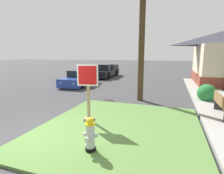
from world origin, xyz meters
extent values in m
plane|color=#3D3D3F|center=(0.00, 0.00, 0.00)|extent=(160.00, 160.00, 0.00)
cube|color=#567F3D|center=(2.26, 1.41, 0.04)|extent=(5.24, 5.81, 0.08)
cube|color=#9E9B93|center=(6.08, 6.03, 0.06)|extent=(2.20, 18.52, 0.12)
cylinder|color=black|center=(1.99, -0.32, 0.12)|extent=(0.28, 0.28, 0.08)
cylinder|color=#BCBCC1|center=(1.99, -0.32, 0.46)|extent=(0.22, 0.22, 0.61)
cylinder|color=yellow|center=(1.99, -0.32, 0.78)|extent=(0.25, 0.25, 0.03)
sphere|color=yellow|center=(1.99, -0.32, 0.86)|extent=(0.19, 0.19, 0.19)
cube|color=yellow|center=(1.99, -0.32, 0.93)|extent=(0.04, 0.04, 0.04)
cylinder|color=#BCBCC1|center=(1.84, -0.32, 0.50)|extent=(0.08, 0.09, 0.09)
cylinder|color=#BCBCC1|center=(2.14, -0.32, 0.50)|extent=(0.08, 0.09, 0.09)
cylinder|color=#BCBCC1|center=(1.99, -0.48, 0.45)|extent=(0.12, 0.09, 0.12)
cube|color=#A3845B|center=(1.01, 1.59, 1.09)|extent=(0.11, 0.11, 2.01)
cube|color=#A3845B|center=(1.01, 1.59, 0.12)|extent=(0.41, 0.34, 0.08)
cube|color=white|center=(1.02, 1.54, 1.77)|extent=(0.76, 0.15, 0.77)
cube|color=red|center=(1.02, 1.52, 1.77)|extent=(0.65, 0.13, 0.66)
cylinder|color=black|center=(0.63, 4.69, 0.01)|extent=(0.70, 0.70, 0.02)
cube|color=#233D93|center=(-3.33, 8.68, 0.41)|extent=(1.90, 4.08, 0.64)
cube|color=black|center=(-3.34, 8.88, 0.97)|extent=(1.58, 1.90, 0.56)
cylinder|color=black|center=(-2.46, 7.47, 0.31)|extent=(0.24, 0.63, 0.62)
cylinder|color=black|center=(-4.11, 7.41, 0.31)|extent=(0.24, 0.63, 0.62)
cylinder|color=black|center=(-2.55, 9.95, 0.31)|extent=(0.24, 0.63, 0.62)
cylinder|color=black|center=(-4.20, 9.89, 0.31)|extent=(0.24, 0.63, 0.62)
sphere|color=white|center=(-2.73, 6.74, 0.47)|extent=(0.14, 0.14, 0.14)
sphere|color=red|center=(-2.88, 10.67, 0.47)|extent=(0.12, 0.12, 0.12)
sphere|color=white|center=(-3.79, 6.70, 0.47)|extent=(0.14, 0.14, 0.14)
sphere|color=red|center=(-3.93, 10.63, 0.47)|extent=(0.12, 0.12, 0.12)
cube|color=black|center=(-3.41, 14.68, 0.50)|extent=(2.20, 5.60, 0.68)
cube|color=black|center=(-3.37, 13.91, 1.14)|extent=(1.77, 1.51, 0.68)
cube|color=black|center=(-2.54, 15.69, 1.06)|extent=(0.21, 2.32, 0.44)
cube|color=black|center=(-4.37, 15.60, 1.06)|extent=(0.21, 2.32, 0.44)
cube|color=black|center=(-3.54, 17.39, 1.06)|extent=(1.75, 0.18, 0.44)
cylinder|color=black|center=(-2.43, 13.07, 0.38)|extent=(0.30, 0.77, 0.76)
cylinder|color=black|center=(-4.24, 12.99, 0.38)|extent=(0.30, 0.77, 0.76)
cylinder|color=black|center=(-2.58, 16.38, 0.38)|extent=(0.30, 0.77, 0.76)
cylinder|color=black|center=(-4.40, 16.29, 0.38)|extent=(0.30, 0.77, 0.76)
cube|color=brown|center=(5.86, 3.71, 0.56)|extent=(0.40, 1.77, 0.06)
cube|color=brown|center=(5.68, 3.71, 0.78)|extent=(0.05, 1.77, 0.38)
cube|color=#2D2D33|center=(5.86, 4.51, 0.33)|extent=(0.36, 0.06, 0.41)
cylinder|color=#42301E|center=(2.23, 5.49, 4.40)|extent=(0.32, 0.32, 8.79)
ellipsoid|color=#277437|center=(5.66, 6.24, 0.48)|extent=(0.98, 0.98, 0.95)
camera|label=1|loc=(3.84, -4.05, 2.47)|focal=28.29mm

